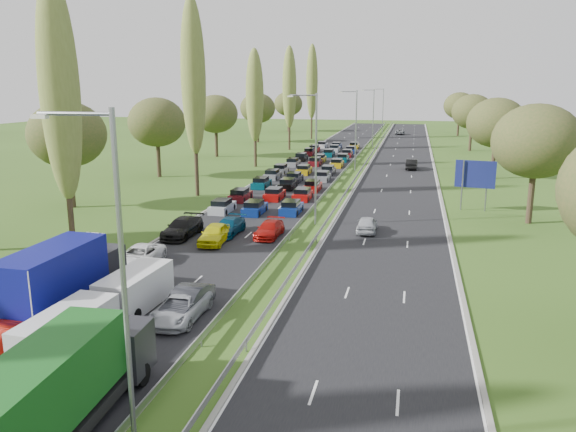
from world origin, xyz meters
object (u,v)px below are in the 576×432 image
Objects in this scene: green_lorry at (37,408)px; info_sign at (96,242)px; blue_lorry at (64,276)px; white_van_front at (71,332)px; direction_sign at (475,176)px; near_car_3 at (182,227)px; white_van_rear at (137,288)px; near_car_2 at (139,256)px.

green_lorry is 6.10× the size of info_sign.
blue_lorry is 1.65× the size of white_van_front.
white_van_front is at bearing -120.00° from direction_sign.
white_van_front is at bearing -79.54° from near_car_3.
direction_sign reaches higher than green_lorry.
white_van_rear reaches higher than near_car_3.
white_van_front is (3.59, -4.88, -0.87)m from blue_lorry.
direction_sign is (18.20, 45.01, 1.52)m from green_lorry.
white_van_rear is 38.27m from direction_sign.
direction_sign is (25.39, 32.87, 1.53)m from blue_lorry.
near_car_3 is (-0.15, 8.14, 0.08)m from near_car_2.
white_van_rear is (0.22, 6.24, -0.03)m from white_van_front.
near_car_2 is 35.16m from direction_sign.
info_sign is at bearing 136.55° from white_van_rear.
blue_lorry is 4.45× the size of info_sign.
white_van_front is 15.51m from info_sign.
white_van_front reaches higher than info_sign.
green_lorry is 2.26× the size of white_van_front.
direction_sign is (25.25, 16.31, 2.76)m from near_car_3.
white_van_front reaches higher than white_van_rear.
blue_lorry reaches higher than white_van_rear.
white_van_front is (3.46, -21.44, 0.36)m from near_car_3.
near_car_2 is 0.98× the size of direction_sign.
info_sign is (-7.00, 13.84, 0.20)m from white_van_front.
near_car_2 is 0.40× the size of green_lorry.
info_sign is at bearing 111.69° from blue_lorry.
white_van_front is 6.24m from white_van_rear.
direction_sign reaches higher than white_van_front.
white_van_rear is (3.53, -7.06, 0.41)m from near_car_2.
direction_sign is (21.80, 37.75, 2.40)m from white_van_front.
green_lorry is 2.32× the size of white_van_rear.
direction_sign is (28.80, 23.91, 2.20)m from info_sign.
near_car_2 is 0.90× the size of white_van_front.
direction_sign reaches higher than info_sign.
green_lorry is (7.19, -12.14, 0.01)m from blue_lorry.
white_van_rear is at bearing -75.09° from near_car_3.
near_car_3 is 2.59× the size of info_sign.
green_lorry is (7.05, -28.69, 1.24)m from near_car_3.
green_lorry reaches higher than info_sign.
blue_lorry is 9.61m from info_sign.
near_car_2 is 8.52m from blue_lorry.
near_car_2 is 8.14m from near_car_3.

